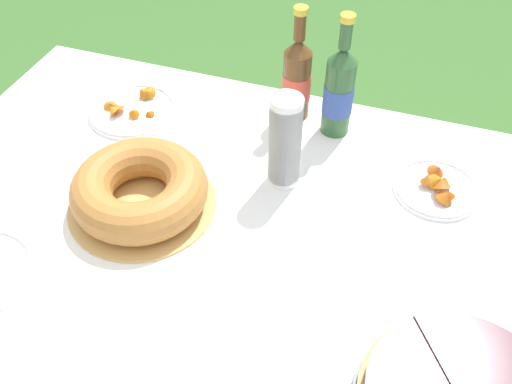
% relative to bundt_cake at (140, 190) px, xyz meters
% --- Properties ---
extents(garden_table, '(1.54, 1.20, 0.71)m').
position_rel_bundt_cake_xyz_m(garden_table, '(0.23, -0.09, -0.11)').
color(garden_table, brown).
rests_on(garden_table, ground_plane).
extents(tablecloth, '(1.55, 1.21, 0.10)m').
position_rel_bundt_cake_xyz_m(tablecloth, '(0.23, -0.09, -0.06)').
color(tablecloth, white).
rests_on(tablecloth, garden_table).
extents(bundt_cake, '(0.32, 0.32, 0.10)m').
position_rel_bundt_cake_xyz_m(bundt_cake, '(0.00, 0.00, 0.00)').
color(bundt_cake, tan).
rests_on(bundt_cake, tablecloth).
extents(cup_stack, '(0.07, 0.07, 0.23)m').
position_rel_bundt_cake_xyz_m(cup_stack, '(0.27, 0.18, 0.07)').
color(cup_stack, white).
rests_on(cup_stack, tablecloth).
extents(cider_bottle_green, '(0.07, 0.07, 0.31)m').
position_rel_bundt_cake_xyz_m(cider_bottle_green, '(0.34, 0.39, 0.07)').
color(cider_bottle_green, '#2D562D').
rests_on(cider_bottle_green, tablecloth).
extents(cider_bottle_amber, '(0.07, 0.07, 0.30)m').
position_rel_bundt_cake_xyz_m(cider_bottle_amber, '(0.22, 0.42, 0.06)').
color(cider_bottle_amber, brown).
rests_on(cider_bottle_amber, tablecloth).
extents(snack_plate_right, '(0.23, 0.23, 0.06)m').
position_rel_bundt_cake_xyz_m(snack_plate_right, '(-0.18, 0.29, -0.04)').
color(snack_plate_right, white).
rests_on(snack_plate_right, tablecloth).
extents(snack_plate_far, '(0.19, 0.19, 0.06)m').
position_rel_bundt_cake_xyz_m(snack_plate_far, '(0.61, 0.25, -0.03)').
color(snack_plate_far, white).
rests_on(snack_plate_far, tablecloth).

